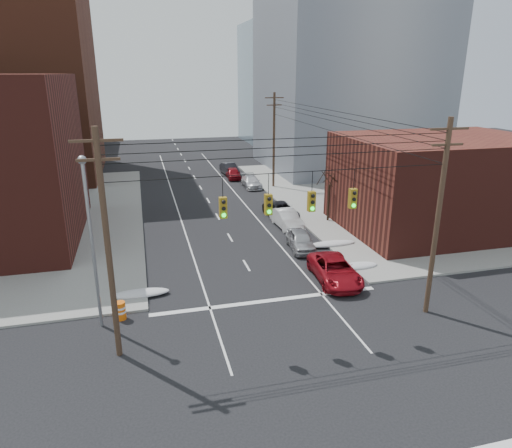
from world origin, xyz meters
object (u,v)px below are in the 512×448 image
parked_car_c (281,210)px  parked_car_d (251,182)px  lot_car_d (18,203)px  construction_barrel (120,310)px  parked_car_b (287,219)px  parked_car_e (233,173)px  red_pickup (335,270)px  lot_car_a (44,219)px  parked_car_f (230,169)px  parked_car_a (300,240)px  lot_car_b (38,222)px

parked_car_c → parked_car_d: size_ratio=1.10×
lot_car_d → construction_barrel: bearing=-152.3°
parked_car_b → parked_car_e: parked_car_b is taller
construction_barrel → parked_car_e: bearing=68.3°
red_pickup → lot_car_a: size_ratio=1.42×
parked_car_d → parked_car_b: bearing=-91.2°
parked_car_b → parked_car_f: size_ratio=1.02×
parked_car_b → lot_car_a: parked_car_b is taller
red_pickup → lot_car_d: size_ratio=1.34×
lot_car_a → parked_car_c: bearing=-85.4°
red_pickup → parked_car_b: 11.22m
parked_car_a → construction_barrel: 15.30m
lot_car_a → parked_car_d: bearing=-53.6°
red_pickup → parked_car_e: 31.70m
construction_barrel → lot_car_b: bearing=112.8°
parked_car_e → parked_car_c: bearing=-83.8°
parked_car_c → parked_car_e: 17.67m
parked_car_b → lot_car_b: bearing=165.3°
parked_car_c → lot_car_a: size_ratio=1.34×
parked_car_a → construction_barrel: size_ratio=4.15×
construction_barrel → parked_car_a: bearing=29.6°
lot_car_d → parked_car_a: bearing=-120.8°
parked_car_d → parked_car_a: bearing=-92.4°
red_pickup → parked_car_b: parked_car_b is taller
parked_car_b → parked_car_e: 20.49m
parked_car_e → parked_car_f: bearing=93.0°
red_pickup → parked_car_c: size_ratio=1.06×
parked_car_f → construction_barrel: parked_car_f is taller
parked_car_a → lot_car_b: bearing=160.5°
parked_car_c → lot_car_d: (-24.62, 8.71, 0.13)m
parked_car_e → parked_car_f: parked_car_f is taller
parked_car_b → parked_car_e: (-0.60, 20.48, -0.09)m
lot_car_d → parked_car_f: bearing=-59.6°
parked_car_c → parked_car_f: (-0.97, 20.10, 0.06)m
parked_car_a → lot_car_b: 22.71m
parked_car_f → lot_car_b: parked_car_f is taller
parked_car_b → parked_car_d: bearing=85.0°
parked_car_e → construction_barrel: 35.89m
parked_car_a → parked_car_e: parked_car_a is taller
parked_car_e → lot_car_d: bearing=-156.3°
parked_car_e → lot_car_d: lot_car_d is taller
parked_car_b → construction_barrel: parked_car_b is taller
parked_car_c → lot_car_d: bearing=158.1°
parked_car_f → lot_car_a: 26.76m
lot_car_a → lot_car_b: (-0.28, -1.11, 0.03)m
parked_car_a → construction_barrel: bearing=-144.7°
parked_car_b → parked_car_e: bearing=88.7°
lot_car_b → parked_car_c: bearing=-116.8°
parked_car_f → red_pickup: bearing=-94.7°
parked_car_b → red_pickup: bearing=-94.7°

